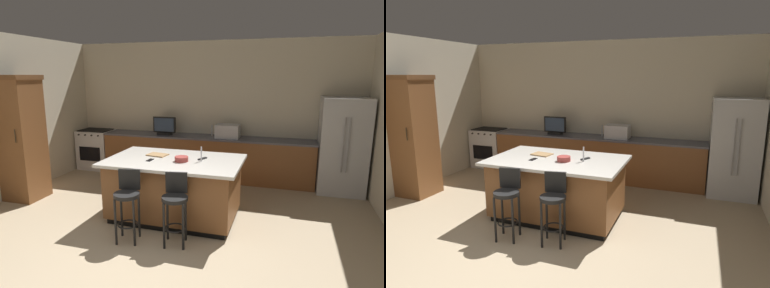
{
  "view_description": "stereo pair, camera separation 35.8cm",
  "coord_description": "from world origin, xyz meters",
  "views": [
    {
      "loc": [
        1.66,
        -2.71,
        2.17
      ],
      "look_at": [
        0.08,
        2.53,
        1.02
      ],
      "focal_mm": 30.36,
      "sensor_mm": 36.0,
      "label": 1
    },
    {
      "loc": [
        2.0,
        -2.6,
        2.17
      ],
      "look_at": [
        0.08,
        2.53,
        1.02
      ],
      "focal_mm": 30.36,
      "sensor_mm": 36.0,
      "label": 2
    }
  ],
  "objects": [
    {
      "name": "wall_back",
      "position": [
        0.0,
        4.22,
        1.45
      ],
      "size": [
        6.73,
        0.12,
        2.89
      ],
      "primitive_type": "cube",
      "color": "beige",
      "rests_on": "ground_plane"
    },
    {
      "name": "counter_back",
      "position": [
        -0.03,
        3.84,
        0.46
      ],
      "size": [
        4.5,
        0.62,
        0.91
      ],
      "color": "brown",
      "rests_on": "ground_plane"
    },
    {
      "name": "cutting_board",
      "position": [
        -0.3,
        1.91,
        0.94
      ],
      "size": [
        0.34,
        0.27,
        0.02
      ],
      "primitive_type": "cube",
      "rotation": [
        0.0,
        0.0,
        -0.16
      ],
      "color": "#A87F51",
      "rests_on": "kitchen_island"
    },
    {
      "name": "cabinet_tower",
      "position": [
        -2.8,
        1.77,
        1.13
      ],
      "size": [
        0.64,
        0.63,
        2.18
      ],
      "color": "brown",
      "rests_on": "ground_plane"
    },
    {
      "name": "range_oven",
      "position": [
        -2.67,
        3.84,
        0.46
      ],
      "size": [
        0.76,
        0.63,
        0.93
      ],
      "color": "#B7BABF",
      "rests_on": "ground_plane"
    },
    {
      "name": "microwave",
      "position": [
        0.46,
        3.84,
        1.05
      ],
      "size": [
        0.48,
        0.36,
        0.27
      ],
      "primitive_type": "cube",
      "color": "#B7BABF",
      "rests_on": "counter_back"
    },
    {
      "name": "kitchen_island",
      "position": [
        0.04,
        1.76,
        0.48
      ],
      "size": [
        2.03,
        1.27,
        0.93
      ],
      "color": "black",
      "rests_on": "ground_plane"
    },
    {
      "name": "wall_left",
      "position": [
        -3.16,
        2.11,
        1.45
      ],
      "size": [
        0.12,
        4.62,
        2.89
      ],
      "primitive_type": "cube",
      "color": "beige",
      "rests_on": "ground_plane"
    },
    {
      "name": "sink_faucet_island",
      "position": [
        0.46,
        1.76,
        1.04
      ],
      "size": [
        0.02,
        0.02,
        0.22
      ],
      "primitive_type": "cylinder",
      "color": "#B2B2B7",
      "rests_on": "kitchen_island"
    },
    {
      "name": "bar_stool_left",
      "position": [
        -0.32,
        0.9,
        0.57
      ],
      "size": [
        0.34,
        0.36,
        0.95
      ],
      "rotation": [
        0.0,
        0.0,
        0.19
      ],
      "color": "black",
      "rests_on": "ground_plane"
    },
    {
      "name": "sink_faucet_back",
      "position": [
        0.1,
        3.94,
        1.03
      ],
      "size": [
        0.02,
        0.02,
        0.24
      ],
      "primitive_type": "cylinder",
      "color": "#B2B2B7",
      "rests_on": "counter_back"
    },
    {
      "name": "tv_remote",
      "position": [
        0.44,
        1.88,
        0.94
      ],
      "size": [
        0.11,
        0.17,
        0.02
      ],
      "primitive_type": "cube",
      "rotation": [
        0.0,
        0.0,
        -0.46
      ],
      "color": "black",
      "rests_on": "kitchen_island"
    },
    {
      "name": "fruit_bowl",
      "position": [
        0.18,
        1.67,
        0.97
      ],
      "size": [
        0.2,
        0.2,
        0.07
      ],
      "primitive_type": "cylinder",
      "color": "#993833",
      "rests_on": "kitchen_island"
    },
    {
      "name": "tv_monitor",
      "position": [
        -0.92,
        3.79,
        1.09
      ],
      "size": [
        0.51,
        0.16,
        0.39
      ],
      "color": "black",
      "rests_on": "counter_back"
    },
    {
      "name": "refrigerator",
      "position": [
        2.64,
        3.76,
        0.89
      ],
      "size": [
        0.82,
        0.81,
        1.79
      ],
      "color": "#B7BABF",
      "rests_on": "ground_plane"
    },
    {
      "name": "cell_phone",
      "position": [
        -0.29,
        1.59,
        0.94
      ],
      "size": [
        0.08,
        0.15,
        0.01
      ],
      "primitive_type": "cube",
      "rotation": [
        0.0,
        0.0,
        -0.06
      ],
      "color": "black",
      "rests_on": "kitchen_island"
    },
    {
      "name": "ground_plane",
      "position": [
        0.0,
        0.0,
        0.0
      ],
      "size": [
        16.87,
        16.87,
        0.0
      ],
      "primitive_type": "plane",
      "color": "tan"
    },
    {
      "name": "bar_stool_right",
      "position": [
        0.32,
        1.0,
        0.56
      ],
      "size": [
        0.34,
        0.36,
        0.94
      ],
      "rotation": [
        0.0,
        0.0,
        0.18
      ],
      "color": "black",
      "rests_on": "ground_plane"
    }
  ]
}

